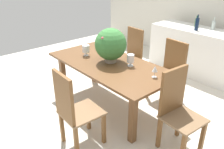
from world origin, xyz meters
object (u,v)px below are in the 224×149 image
(chair_far_right, at_px, (170,68))
(chair_foot_end, at_px, (177,107))
(crystal_vase_left, at_px, (131,59))
(flower_centerpiece, at_px, (111,45))
(wine_glass, at_px, (155,69))
(chair_near_right, at_px, (73,108))
(crystal_vase_center_near, at_px, (86,49))
(dining_table, at_px, (109,69))
(wine_bottle_tall, at_px, (197,24))
(kitchen_counter, at_px, (196,51))
(wine_bottle_clear, at_px, (213,25))
(wine_bottle_dark, at_px, (196,23))
(chair_far_left, at_px, (131,53))

(chair_far_right, bearing_deg, chair_foot_end, -45.47)
(crystal_vase_left, bearing_deg, chair_foot_end, -9.18)
(flower_centerpiece, relative_size, wine_glass, 3.29)
(chair_far_right, height_order, chair_near_right, chair_near_right)
(flower_centerpiece, xyz_separation_m, crystal_vase_center_near, (-0.47, -0.13, -0.16))
(dining_table, height_order, crystal_vase_left, crystal_vase_left)
(wine_bottle_tall, bearing_deg, kitchen_counter, 88.34)
(chair_near_right, distance_m, wine_glass, 1.16)
(crystal_vase_left, bearing_deg, wine_bottle_clear, 87.66)
(dining_table, bearing_deg, chair_near_right, -64.41)
(wine_bottle_clear, bearing_deg, wine_glass, -80.20)
(wine_bottle_dark, relative_size, wine_bottle_tall, 0.76)
(dining_table, bearing_deg, crystal_vase_center_near, -170.56)
(crystal_vase_center_near, distance_m, kitchen_counter, 2.41)
(dining_table, bearing_deg, chair_far_left, 115.66)
(crystal_vase_center_near, xyz_separation_m, wine_bottle_tall, (0.69, 2.14, 0.21))
(chair_far_left, bearing_deg, chair_foot_end, -24.87)
(dining_table, height_order, flower_centerpiece, flower_centerpiece)
(wine_bottle_dark, distance_m, wine_bottle_tall, 0.29)
(wine_glass, xyz_separation_m, wine_bottle_tall, (-0.57, 1.92, 0.21))
(kitchen_counter, bearing_deg, wine_bottle_clear, 44.71)
(flower_centerpiece, bearing_deg, kitchen_counter, 84.01)
(chair_far_right, xyz_separation_m, kitchen_counter, (-0.26, 1.26, -0.08))
(flower_centerpiece, distance_m, crystal_vase_left, 0.37)
(flower_centerpiece, distance_m, wine_bottle_dark, 2.26)
(dining_table, distance_m, chair_far_left, 1.04)
(chair_far_left, height_order, chair_foot_end, chair_foot_end)
(chair_foot_end, xyz_separation_m, wine_glass, (-0.47, 0.13, 0.29))
(dining_table, bearing_deg, chair_far_right, 63.65)
(chair_far_right, height_order, wine_bottle_clear, wine_bottle_clear)
(chair_foot_end, height_order, chair_far_right, chair_foot_end)
(chair_far_right, relative_size, wine_bottle_clear, 4.25)
(chair_far_left, relative_size, flower_centerpiece, 1.98)
(chair_far_right, xyz_separation_m, flower_centerpiece, (-0.48, -0.89, 0.47))
(chair_far_left, bearing_deg, dining_table, -60.58)
(wine_bottle_clear, bearing_deg, chair_far_left, -119.98)
(chair_far_right, height_order, wine_bottle_dark, wine_bottle_dark)
(wine_bottle_clear, bearing_deg, crystal_vase_left, -92.34)
(chair_far_right, distance_m, wine_bottle_dark, 1.51)
(chair_far_right, relative_size, wine_bottle_tall, 3.30)
(wine_glass, height_order, wine_bottle_dark, wine_bottle_dark)
(dining_table, height_order, chair_far_right, chair_far_right)
(crystal_vase_left, xyz_separation_m, kitchen_counter, (-0.09, 2.03, -0.39))
(dining_table, xyz_separation_m, wine_bottle_clear, (0.38, 2.37, 0.39))
(chair_near_right, bearing_deg, wine_bottle_tall, -82.93)
(wine_glass, distance_m, wine_bottle_tall, 2.02)
(chair_far_left, relative_size, chair_near_right, 0.99)
(chair_far_right, relative_size, flower_centerpiece, 1.91)
(crystal_vase_left, xyz_separation_m, wine_bottle_tall, (-0.09, 1.90, 0.21))
(wine_glass, xyz_separation_m, kitchen_counter, (-0.56, 2.06, -0.39))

